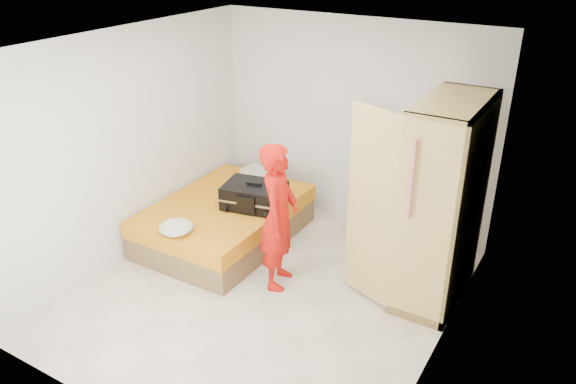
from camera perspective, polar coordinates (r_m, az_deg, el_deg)
The scene contains 7 objects.
room at distance 5.42m, azimuth -2.32°, elevation 1.17°, with size 4.00×4.02×2.60m.
bed at distance 6.93m, azimuth -6.40°, elevation -2.93°, with size 1.42×2.02×0.50m.
wardrobe at distance 5.74m, azimuth 14.88°, elevation -1.60°, with size 1.14×1.20×2.10m.
person at distance 5.80m, azimuth -0.95°, elevation -2.52°, with size 0.59×0.38×1.61m, color red.
suitcase at distance 6.64m, azimuth -3.44°, elevation -0.37°, with size 0.81×0.66×0.31m.
round_cushion at distance 6.21m, azimuth -11.30°, elevation -3.53°, with size 0.37×0.37×0.14m, color beige.
pillow at distance 7.42m, azimuth -2.58°, elevation 1.77°, with size 0.56×0.28×0.10m, color beige.
Camera 1 is at (2.71, -4.13, 3.52)m, focal length 35.00 mm.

